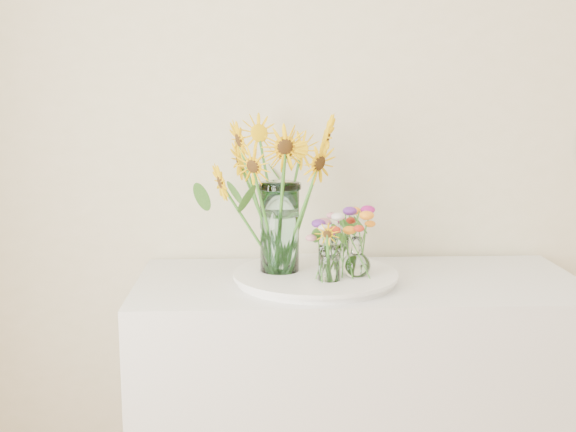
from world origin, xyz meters
The scene contains 10 objects.
counter centered at (-0.44, 1.93, 0.45)m, with size 1.40×0.60×0.90m, color white.
tray centered at (-0.58, 1.91, 0.91)m, with size 0.49×0.49×0.03m, color white.
mason_jar centered at (-0.69, 1.94, 1.07)m, with size 0.12×0.12×0.29m, color #A5DBD3.
sunflower_bouquet centered at (-0.69, 1.94, 1.19)m, with size 0.67×0.67×0.52m, color #FFC205, non-canonical shape.
small_vase_a centered at (-0.55, 1.82, 0.98)m, with size 0.07×0.07×0.11m, color white.
wildflower_posy_a centered at (-0.55, 1.82, 1.03)m, with size 0.20×0.20×0.20m, color orange, non-canonical shape.
small_vase_b centered at (-0.46, 1.87, 0.99)m, with size 0.09×0.09×0.13m, color white, non-canonical shape.
wildflower_posy_b centered at (-0.46, 1.87, 1.03)m, with size 0.21×0.21×0.22m, color orange, non-canonical shape.
small_vase_c centered at (-0.50, 1.99, 0.98)m, with size 0.06×0.06×0.11m, color white.
wildflower_posy_c centered at (-0.50, 1.99, 1.02)m, with size 0.18×0.18×0.20m, color orange, non-canonical shape.
Camera 1 is at (-0.76, -0.26, 1.50)m, focal length 45.00 mm.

